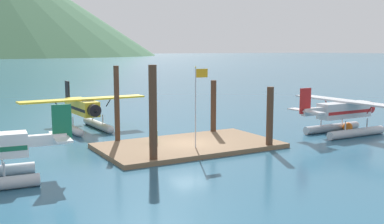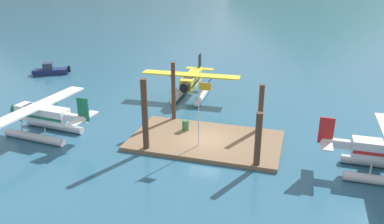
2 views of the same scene
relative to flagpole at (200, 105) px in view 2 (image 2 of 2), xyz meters
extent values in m
plane|color=#285670|center=(0.10, 1.33, -3.64)|extent=(1200.00, 1200.00, 0.00)
cube|color=brown|center=(0.10, 1.33, -3.49)|extent=(12.04, 6.85, 0.30)
cylinder|color=#4C3323|center=(-3.87, -1.54, -0.74)|extent=(0.47, 0.47, 5.81)
cylinder|color=#4C3323|center=(4.61, -1.73, -1.54)|extent=(0.46, 0.46, 4.21)
cylinder|color=#4C3323|center=(-3.78, 4.70, -0.86)|extent=(0.37, 0.37, 5.56)
cylinder|color=#4C3323|center=(4.03, 4.45, -1.49)|extent=(0.43, 0.43, 4.30)
cylinder|color=silver|center=(-0.14, 0.00, -0.74)|extent=(0.08, 0.08, 5.20)
cube|color=orange|center=(0.31, 0.00, 1.51)|extent=(0.90, 0.03, 0.56)
sphere|color=gold|center=(-0.14, 0.00, 1.91)|extent=(0.10, 0.10, 0.10)
cylinder|color=#33663D|center=(-1.99, 2.56, -2.90)|extent=(0.58, 0.58, 0.88)
torus|color=#33663D|center=(-1.99, 2.56, -2.90)|extent=(0.62, 0.62, 0.04)
cylinder|color=#B7BABF|center=(-13.34, -2.43, -3.32)|extent=(5.63, 1.12, 0.64)
sphere|color=#B7BABF|center=(-16.13, -2.19, -3.32)|extent=(0.64, 0.64, 0.64)
cylinder|color=#B7BABF|center=(-13.13, 0.06, -3.32)|extent=(5.63, 1.12, 0.64)
sphere|color=#B7BABF|center=(-15.92, 0.31, -3.32)|extent=(0.64, 0.64, 0.64)
cylinder|color=#B7BABF|center=(-14.54, -2.32, -2.65)|extent=(0.10, 0.10, 0.70)
cylinder|color=#B7BABF|center=(-12.15, -2.53, -2.65)|extent=(0.10, 0.10, 0.70)
cylinder|color=#B7BABF|center=(-14.32, 0.17, -2.65)|extent=(0.10, 0.10, 0.70)
cylinder|color=#B7BABF|center=(-11.93, -0.04, -2.65)|extent=(0.10, 0.10, 0.70)
cube|color=white|center=(-13.23, -1.18, -1.70)|extent=(4.89, 1.65, 1.20)
cube|color=#196B47|center=(-13.23, -1.18, -1.80)|extent=(4.80, 1.66, 0.24)
cube|color=#283347|center=(-14.31, -1.09, -1.37)|extent=(1.19, 1.14, 0.56)
cube|color=white|center=(-13.53, -1.16, -1.03)|extent=(2.29, 10.48, 0.14)
cylinder|color=#196B47|center=(-13.72, -3.35, -1.37)|extent=(0.13, 0.63, 0.84)
cylinder|color=#196B47|center=(-13.34, 1.04, -1.37)|extent=(0.13, 0.63, 0.84)
cylinder|color=#196B47|center=(-15.92, -0.95, -1.70)|extent=(0.68, 1.01, 0.96)
cone|color=black|center=(-16.37, -0.91, -1.70)|extent=(0.38, 0.39, 0.36)
cube|color=white|center=(-10.00, -1.46, -1.60)|extent=(2.23, 0.63, 0.56)
cube|color=#196B47|center=(-9.10, -1.54, -0.75)|extent=(1.01, 0.21, 1.90)
cube|color=white|center=(-9.20, -1.53, -1.50)|extent=(1.07, 3.26, 0.10)
cylinder|color=#B7BABF|center=(13.19, 0.88, -3.32)|extent=(5.60, 0.64, 0.64)
cylinder|color=#B7BABF|center=(11.99, 0.88, -2.65)|extent=(0.10, 0.10, 0.70)
cylinder|color=#B7BABF|center=(11.99, -1.62, -2.65)|extent=(0.10, 0.10, 0.70)
cube|color=silver|center=(9.94, -0.37, -1.60)|extent=(2.20, 0.44, 0.56)
cube|color=#B21E1E|center=(9.04, -0.37, -0.75)|extent=(1.00, 0.12, 1.90)
cube|color=silver|center=(9.14, -0.37, -1.50)|extent=(0.80, 3.20, 0.10)
cylinder|color=#B7BABF|center=(-2.97, 11.73, -3.32)|extent=(0.90, 5.62, 0.64)
sphere|color=#B7BABF|center=(-2.84, 8.94, -3.32)|extent=(0.64, 0.64, 0.64)
cylinder|color=#B7BABF|center=(-5.46, 11.62, -3.32)|extent=(0.90, 5.62, 0.64)
sphere|color=#B7BABF|center=(-5.34, 8.82, -3.32)|extent=(0.64, 0.64, 0.64)
cylinder|color=#B7BABF|center=(-2.91, 10.54, -2.65)|extent=(0.10, 0.10, 0.70)
cylinder|color=#B7BABF|center=(-3.02, 12.93, -2.65)|extent=(0.10, 0.10, 0.70)
cylinder|color=#B7BABF|center=(-5.41, 10.42, -2.65)|extent=(0.10, 0.10, 0.70)
cylinder|color=#B7BABF|center=(-5.52, 12.82, -2.65)|extent=(0.10, 0.10, 0.70)
cube|color=yellow|center=(-4.22, 11.68, -1.70)|extent=(1.46, 4.85, 1.20)
cube|color=black|center=(-4.22, 11.68, -1.80)|extent=(1.47, 4.76, 0.24)
cube|color=#283347|center=(-4.17, 10.60, -1.37)|extent=(1.10, 1.15, 0.56)
cube|color=yellow|center=(-4.20, 11.38, -1.03)|extent=(10.45, 1.87, 0.14)
cylinder|color=black|center=(-2.00, 11.48, -1.37)|extent=(0.62, 0.11, 0.84)
cylinder|color=black|center=(-6.40, 11.28, -1.37)|extent=(0.62, 0.11, 0.84)
cylinder|color=black|center=(-4.09, 8.98, -1.70)|extent=(0.99, 0.64, 0.96)
cone|color=black|center=(-4.07, 8.53, -1.70)|extent=(0.38, 0.37, 0.36)
cube|color=yellow|center=(-4.36, 14.92, -1.60)|extent=(0.54, 2.22, 0.56)
cube|color=black|center=(-4.41, 15.82, -0.75)|extent=(0.17, 1.00, 1.90)
cube|color=yellow|center=(-4.40, 15.72, -1.50)|extent=(3.23, 0.95, 0.10)
cube|color=navy|center=(-24.41, 15.31, -3.29)|extent=(4.42, 3.25, 0.70)
sphere|color=navy|center=(-26.28, 14.35, -3.29)|extent=(0.70, 0.70, 0.70)
cube|color=#283347|center=(-24.68, 15.17, -2.54)|extent=(1.57, 1.53, 0.80)
cube|color=black|center=(-22.38, 16.35, -3.04)|extent=(0.45, 0.47, 0.80)
camera|label=1|loc=(-14.69, -25.29, 3.06)|focal=42.48mm
camera|label=2|loc=(7.02, -25.90, 9.94)|focal=35.81mm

